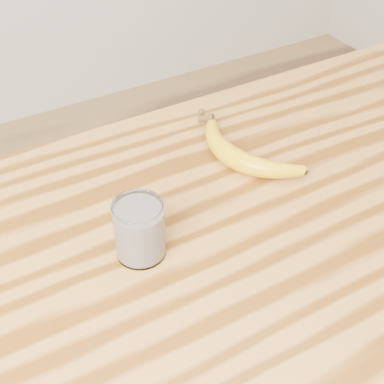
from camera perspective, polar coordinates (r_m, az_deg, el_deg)
table at (r=0.96m, az=10.06°, el=-8.36°), size 1.20×0.80×0.90m
smoothie_glass at (r=0.77m, az=-5.63°, el=-4.09°), size 0.07×0.07×0.09m
banana at (r=0.94m, az=4.59°, el=3.54°), size 0.20×0.33×0.04m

